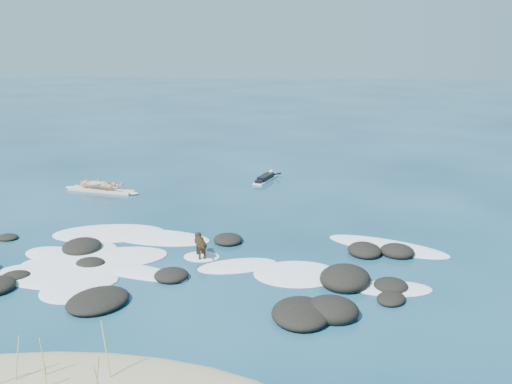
# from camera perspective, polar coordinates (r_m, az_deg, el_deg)

# --- Properties ---
(ground) EXTENTS (160.00, 160.00, 0.00)m
(ground) POSITION_cam_1_polar(r_m,az_deg,el_deg) (17.93, -7.47, -5.92)
(ground) COLOR #0A2642
(ground) RESTS_ON ground
(dune_grass) EXTENTS (3.99, 1.80, 1.23)m
(dune_grass) POSITION_cam_1_polar(r_m,az_deg,el_deg) (11.09, -19.44, -17.15)
(dune_grass) COLOR #A7AF54
(dune_grass) RESTS_ON ground
(reef_rocks) EXTENTS (14.59, 6.99, 0.61)m
(reef_rocks) POSITION_cam_1_polar(r_m,az_deg,el_deg) (15.66, -6.91, -8.66)
(reef_rocks) COLOR black
(reef_rocks) RESTS_ON ground
(breaking_foam) EXTENTS (13.41, 6.82, 0.12)m
(breaking_foam) POSITION_cam_1_polar(r_m,az_deg,el_deg) (17.51, -9.91, -6.51)
(breaking_foam) COLOR white
(breaking_foam) RESTS_ON ground
(standing_surfer_rig) EXTENTS (3.58, 1.19, 2.04)m
(standing_surfer_rig) POSITION_cam_1_polar(r_m,az_deg,el_deg) (25.31, -15.33, 1.81)
(standing_surfer_rig) COLOR beige
(standing_surfer_rig) RESTS_ON ground
(paddling_surfer_rig) EXTENTS (1.19, 2.19, 0.38)m
(paddling_surfer_rig) POSITION_cam_1_polar(r_m,az_deg,el_deg) (26.46, 0.98, 1.42)
(paddling_surfer_rig) COLOR white
(paddling_surfer_rig) RESTS_ON ground
(dog) EXTENTS (0.56, 1.07, 0.71)m
(dog) POSITION_cam_1_polar(r_m,az_deg,el_deg) (17.22, -5.59, -5.08)
(dog) COLOR black
(dog) RESTS_ON ground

